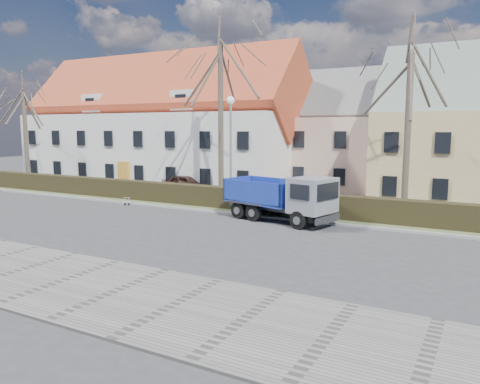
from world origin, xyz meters
The scene contains 14 objects.
ground centered at (0.00, 0.00, 0.00)m, with size 120.00×120.00×0.00m, color #353537.
sidewalk_near centered at (0.00, -8.50, 0.04)m, with size 80.00×5.00×0.08m, color gray.
curb_far centered at (0.00, 4.60, 0.06)m, with size 80.00×0.30×0.12m, color gray.
grass_strip centered at (0.00, 6.20, 0.05)m, with size 80.00×3.00×0.10m, color #4C5932.
hedge centered at (0.00, 6.00, 0.65)m, with size 60.00×0.90×1.30m, color black.
building_white centered at (-13.00, 16.00, 4.75)m, with size 26.80×10.80×9.50m, color silver, non-canonical shape.
building_pink centered at (4.00, 20.00, 4.00)m, with size 10.80×8.80×8.00m, color beige, non-canonical shape.
tree_0 centered at (-22.00, 8.50, 4.95)m, with size 7.20×7.20×9.90m, color #4B3E34, non-canonical shape.
tree_1 centered at (-2.00, 8.50, 6.33)m, with size 9.20×9.20×12.65m, color #4B3E34, non-canonical shape.
tree_2 centered at (10.00, 8.50, 5.50)m, with size 8.00×8.00×11.00m, color #4B3E34, non-canonical shape.
dump_truck centered at (4.05, 4.20, 1.30)m, with size 6.50×2.41×2.60m, color navy, non-canonical shape.
streetlight centered at (-0.37, 7.00, 3.52)m, with size 0.55×0.55×7.03m, color #A2A2A3, non-canonical shape.
cart_frame centered at (-6.71, 4.06, 0.29)m, with size 0.63×0.36×0.57m, color silver, non-canonical shape.
parked_car_a centered at (-6.49, 10.84, 0.70)m, with size 1.65×4.11×1.40m, color black.
Camera 1 is at (14.37, -18.66, 5.02)m, focal length 35.00 mm.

